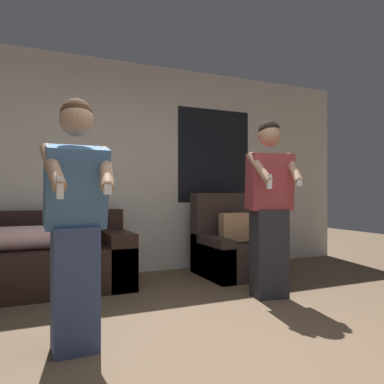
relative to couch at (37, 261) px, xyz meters
The scene contains 6 objects.
ground_plane 2.61m from the couch, 66.74° to the right, with size 14.00×14.00×0.00m, color brown.
wall_back 1.55m from the couch, 25.19° to the left, with size 6.77×0.07×2.70m.
couch is the anchor object (origin of this frame).
armchair 2.29m from the couch, ahead, with size 0.87×0.87×1.02m.
person_left 1.81m from the couch, 83.90° to the right, with size 0.45×0.51×1.63m.
person_right 2.46m from the couch, 29.49° to the right, with size 0.49×0.52×1.74m.
Camera 1 is at (-1.14, -1.84, 1.02)m, focal length 35.00 mm.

